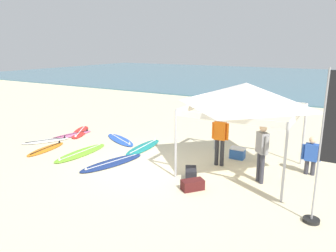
% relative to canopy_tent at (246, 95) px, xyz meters
% --- Properties ---
extents(ground_plane, '(80.00, 80.00, 0.00)m').
position_rel_canopy_tent_xyz_m(ground_plane, '(-2.58, -1.17, -2.39)').
color(ground_plane, beige).
extents(sea, '(80.00, 36.00, 0.10)m').
position_rel_canopy_tent_xyz_m(sea, '(-2.58, 30.59, -2.34)').
color(sea, teal).
rests_on(sea, ground).
extents(canopy_tent, '(3.17, 3.17, 2.75)m').
position_rel_canopy_tent_xyz_m(canopy_tent, '(0.00, 0.00, 0.00)').
color(canopy_tent, '#B7B7BC').
rests_on(canopy_tent, ground).
extents(surfboard_lime, '(0.69, 2.44, 0.19)m').
position_rel_canopy_tent_xyz_m(surfboard_lime, '(-5.51, -1.43, -2.35)').
color(surfboard_lime, '#7AD12D').
rests_on(surfboard_lime, ground).
extents(surfboard_blue, '(2.17, 1.49, 0.19)m').
position_rel_canopy_tent_xyz_m(surfboard_blue, '(-5.33, 0.59, -2.35)').
color(surfboard_blue, blue).
rests_on(surfboard_blue, ground).
extents(surfboard_pink, '(0.96, 2.06, 0.19)m').
position_rel_canopy_tent_xyz_m(surfboard_pink, '(-7.64, 0.09, -2.35)').
color(surfboard_pink, pink).
rests_on(surfboard_pink, ground).
extents(surfboard_orange, '(0.75, 1.87, 0.19)m').
position_rel_canopy_tent_xyz_m(surfboard_orange, '(-6.97, -1.77, -2.35)').
color(surfboard_orange, orange).
rests_on(surfboard_orange, ground).
extents(surfboard_navy, '(1.22, 2.51, 0.19)m').
position_rel_canopy_tent_xyz_m(surfboard_navy, '(-3.88, -1.64, -2.35)').
color(surfboard_navy, navy).
rests_on(surfboard_navy, ground).
extents(surfboard_white, '(1.39, 1.82, 0.19)m').
position_rel_canopy_tent_xyz_m(surfboard_white, '(-7.85, -1.07, -2.35)').
color(surfboard_white, white).
rests_on(surfboard_white, ground).
extents(surfboard_teal, '(0.76, 2.27, 0.19)m').
position_rel_canopy_tent_xyz_m(surfboard_teal, '(-3.94, 0.28, -2.35)').
color(surfboard_teal, '#19847F').
rests_on(surfboard_teal, ground).
extents(surfboard_red, '(1.67, 2.14, 0.19)m').
position_rel_canopy_tent_xyz_m(surfboard_red, '(-7.66, 0.64, -2.35)').
color(surfboard_red, red).
rests_on(surfboard_red, ground).
extents(person_grey, '(0.41, 0.43, 1.71)m').
position_rel_canopy_tent_xyz_m(person_grey, '(0.73, -0.61, -1.40)').
color(person_grey, '#383842').
rests_on(person_grey, ground).
extents(person_orange, '(0.55, 0.25, 1.71)m').
position_rel_canopy_tent_xyz_m(person_orange, '(-0.77, 0.04, -1.40)').
color(person_orange, '#2D2D33').
rests_on(person_orange, ground).
extents(person_blue, '(0.55, 0.22, 1.20)m').
position_rel_canopy_tent_xyz_m(person_blue, '(1.89, 0.71, -1.73)').
color(person_blue, '#383842').
rests_on(person_blue, ground).
extents(banner_flag, '(0.60, 0.36, 3.40)m').
position_rel_canopy_tent_xyz_m(banner_flag, '(2.42, -2.18, -0.81)').
color(banner_flag, '#99999E').
rests_on(banner_flag, ground).
extents(gear_bag_near_tent, '(0.56, 0.68, 0.28)m').
position_rel_canopy_tent_xyz_m(gear_bag_near_tent, '(-1.11, -1.33, -2.25)').
color(gear_bag_near_tent, '#232328').
rests_on(gear_bag_near_tent, ground).
extents(gear_bag_by_pole, '(0.63, 0.67, 0.28)m').
position_rel_canopy_tent_xyz_m(gear_bag_by_pole, '(-0.70, -2.05, -2.25)').
color(gear_bag_by_pole, '#4C1919').
rests_on(gear_bag_by_pole, ground).
extents(cooler_box, '(0.50, 0.36, 0.39)m').
position_rel_canopy_tent_xyz_m(cooler_box, '(-0.47, 0.99, -2.19)').
color(cooler_box, '#2D60B7').
rests_on(cooler_box, ground).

